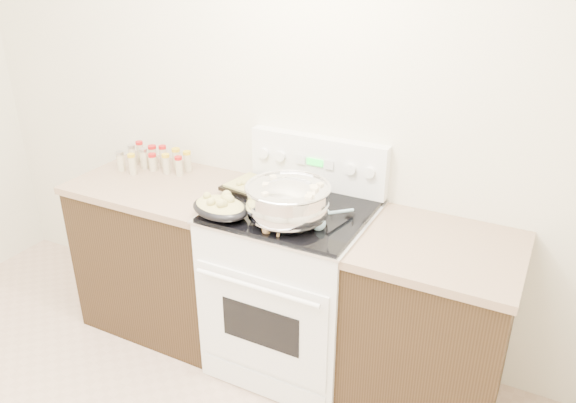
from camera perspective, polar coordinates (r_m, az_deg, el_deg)
The scene contains 9 objects.
counter_left at distance 3.41m, azimuth -12.08°, elevation -5.07°, with size 0.93×0.67×0.92m.
counter_right at distance 2.83m, azimuth 14.18°, elevation -12.38°, with size 0.73×0.67×0.92m.
kitchen_range at distance 3.00m, azimuth 0.48°, elevation -8.45°, with size 0.78×0.73×1.22m.
mixing_bowl at distance 2.60m, azimuth -0.00°, elevation -0.16°, with size 0.40×0.40×0.24m.
roasting_pan at distance 2.69m, azimuth -6.90°, elevation -0.54°, with size 0.34×0.27×0.11m.
baking_sheet at distance 2.95m, azimuth -2.87°, elevation 1.40°, with size 0.40×0.31×0.06m.
wooden_spoon at distance 2.56m, azimuth -1.53°, elevation -2.62°, with size 0.10×0.25×0.04m.
blue_ladle at distance 2.58m, azimuth 3.37°, elevation -2.04°, with size 0.13×0.24×0.09m.
spice_jars at distance 3.37m, azimuth -13.47°, elevation 4.23°, with size 0.40×0.24×0.13m.
Camera 1 is at (1.47, -0.80, 2.16)m, focal length 35.00 mm.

